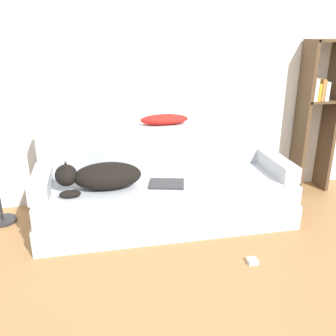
# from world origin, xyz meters

# --- Properties ---
(wall_back) EXTENTS (7.08, 0.06, 2.70)m
(wall_back) POSITION_xyz_m (0.00, 2.69, 1.35)
(wall_back) COLOR white
(wall_back) RESTS_ON ground_plane
(couch) EXTENTS (2.26, 0.82, 0.40)m
(couch) POSITION_xyz_m (0.01, 2.09, 0.20)
(couch) COLOR #B2B7BC
(couch) RESTS_ON ground_plane
(couch_backrest) EXTENTS (2.22, 0.15, 0.42)m
(couch_backrest) POSITION_xyz_m (0.01, 2.43, 0.61)
(couch_backrest) COLOR #B2B7BC
(couch_backrest) RESTS_ON couch
(couch_arm_left) EXTENTS (0.15, 0.63, 0.14)m
(couch_arm_left) POSITION_xyz_m (-1.04, 2.08, 0.47)
(couch_arm_left) COLOR #B2B7BC
(couch_arm_left) RESTS_ON couch
(couch_arm_right) EXTENTS (0.15, 0.63, 0.14)m
(couch_arm_right) POSITION_xyz_m (1.07, 2.08, 0.47)
(couch_arm_right) COLOR #B2B7BC
(couch_arm_right) RESTS_ON couch
(dog) EXTENTS (0.71, 0.32, 0.25)m
(dog) POSITION_xyz_m (-0.55, 2.01, 0.52)
(dog) COLOR black
(dog) RESTS_ON couch
(laptop) EXTENTS (0.34, 0.28, 0.02)m
(laptop) POSITION_xyz_m (0.00, 1.98, 0.41)
(laptop) COLOR #2D2D30
(laptop) RESTS_ON couch
(throw_pillow) EXTENTS (0.45, 0.19, 0.09)m
(throw_pillow) POSITION_xyz_m (0.07, 2.43, 0.87)
(throw_pillow) COLOR red
(throw_pillow) RESTS_ON couch_backrest
(bookshelf) EXTENTS (0.36, 0.26, 1.57)m
(bookshelf) POSITION_xyz_m (1.69, 2.50, 0.88)
(bookshelf) COLOR #4C3823
(bookshelf) RESTS_ON ground_plane
(power_adapter) EXTENTS (0.07, 0.07, 0.03)m
(power_adapter) POSITION_xyz_m (0.53, 1.30, 0.02)
(power_adapter) COLOR white
(power_adapter) RESTS_ON ground_plane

